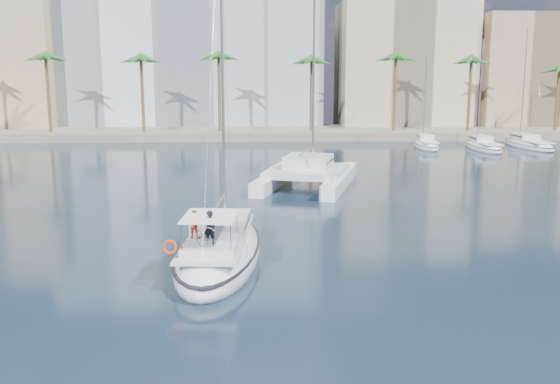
{
  "coord_description": "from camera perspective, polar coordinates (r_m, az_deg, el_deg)",
  "views": [
    {
      "loc": [
        -1.17,
        -29.81,
        9.3
      ],
      "look_at": [
        0.01,
        1.5,
        3.26
      ],
      "focal_mm": 40.0,
      "sensor_mm": 36.0,
      "label": 1
    }
  ],
  "objects": [
    {
      "name": "palm_left",
      "position": [
        92.82,
        -23.29,
        10.65
      ],
      "size": [
        3.6,
        3.6,
        12.3
      ],
      "color": "brown",
      "rests_on": "ground"
    },
    {
      "name": "building_beige",
      "position": [
        102.47,
        11.13,
        11.1
      ],
      "size": [
        20.0,
        14.0,
        20.0
      ],
      "primitive_type": "cube",
      "color": "#C3AF8C",
      "rests_on": "ground"
    },
    {
      "name": "catamaran",
      "position": [
        51.86,
        2.57,
        1.88
      ],
      "size": [
        9.91,
        14.43,
        19.01
      ],
      "rotation": [
        0.0,
        0.0,
        -0.28
      ],
      "color": "white",
      "rests_on": "ground"
    },
    {
      "name": "main_sloop",
      "position": [
        31.29,
        -5.6,
        -5.38
      ],
      "size": [
        4.88,
        12.8,
        18.62
      ],
      "rotation": [
        0.0,
        0.0,
        -0.07
      ],
      "color": "white",
      "rests_on": "ground"
    },
    {
      "name": "building_tan_right",
      "position": [
        106.92,
        22.01,
        9.97
      ],
      "size": [
        18.0,
        12.0,
        18.0
      ],
      "primitive_type": "cube",
      "color": "tan",
      "rests_on": "ground"
    },
    {
      "name": "quay",
      "position": [
        91.24,
        -1.42,
        5.44
      ],
      "size": [
        120.0,
        14.0,
        1.2
      ],
      "primitive_type": "cube",
      "color": "gray",
      "rests_on": "ground"
    },
    {
      "name": "palm_centre",
      "position": [
        86.83,
        -1.41,
        11.55
      ],
      "size": [
        3.6,
        3.6,
        12.3
      ],
      "color": "brown",
      "rests_on": "ground"
    },
    {
      "name": "palm_right",
      "position": [
        93.67,
        20.28,
        10.85
      ],
      "size": [
        3.6,
        3.6,
        12.3
      ],
      "color": "brown",
      "rests_on": "ground"
    },
    {
      "name": "seagull",
      "position": [
        34.37,
        -3.07,
        -4.23
      ],
      "size": [
        1.07,
        0.46,
        0.2
      ],
      "color": "silver",
      "rests_on": "ground"
    },
    {
      "name": "ground",
      "position": [
        31.25,
        0.09,
        -6.4
      ],
      "size": [
        160.0,
        160.0,
        0.0
      ],
      "primitive_type": "plane",
      "color": "black",
      "rests_on": "ground"
    },
    {
      "name": "building_modern",
      "position": [
        103.49,
        -8.39,
        13.4
      ],
      "size": [
        42.0,
        16.0,
        28.0
      ],
      "primitive_type": "cube",
      "color": "white",
      "rests_on": "ground"
    },
    {
      "name": "moored_yacht_c",
      "position": [
        84.58,
        21.74,
        3.82
      ],
      "size": [
        3.98,
        12.33,
        15.54
      ],
      "primitive_type": null,
      "rotation": [
        0.0,
        0.0,
        0.03
      ],
      "color": "white",
      "rests_on": "ground"
    },
    {
      "name": "moored_yacht_a",
      "position": [
        80.22,
        13.2,
        3.97
      ],
      "size": [
        3.37,
        9.52,
        11.9
      ],
      "primitive_type": null,
      "rotation": [
        0.0,
        0.0,
        -0.07
      ],
      "color": "white",
      "rests_on": "ground"
    },
    {
      "name": "moored_yacht_b",
      "position": [
        80.31,
        18.06,
        3.72
      ],
      "size": [
        3.32,
        10.83,
        13.72
      ],
      "primitive_type": null,
      "rotation": [
        0.0,
        0.0,
        -0.02
      ],
      "color": "white",
      "rests_on": "ground"
    }
  ]
}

